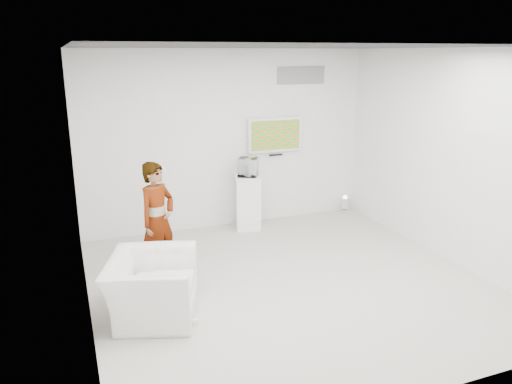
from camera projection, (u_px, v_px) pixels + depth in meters
room at (290, 172)px, 6.21m from camera, size 5.01×5.01×3.00m
tv at (275, 135)px, 8.69m from camera, size 1.00×0.08×0.60m
logo_decal at (301, 75)px, 8.63m from camera, size 0.90×0.02×0.30m
person at (158, 220)px, 6.61m from camera, size 0.69×0.64×1.58m
armchair at (152, 287)px, 5.69m from camera, size 1.25×1.34×0.71m
pedestal at (248, 202)px, 8.52m from camera, size 0.56×0.56×0.93m
floor_uplight at (345, 204)px, 9.45m from camera, size 0.25×0.25×0.32m
vitrine at (248, 167)px, 8.36m from camera, size 0.42×0.42×0.31m
console at (248, 170)px, 8.37m from camera, size 0.06×0.15×0.20m
wii_remote at (160, 169)px, 6.72m from camera, size 0.14×0.12×0.04m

